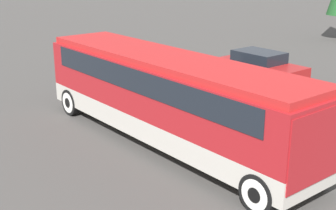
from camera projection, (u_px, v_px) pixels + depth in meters
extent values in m
plane|color=#423F3D|center=(168.00, 143.00, 15.81)|extent=(120.00, 120.00, 0.00)
cube|color=#B7B2A8|center=(168.00, 121.00, 15.57)|extent=(11.40, 2.47, 0.70)
cube|color=maroon|center=(168.00, 87.00, 15.21)|extent=(11.40, 2.47, 1.63)
cube|color=black|center=(168.00, 75.00, 15.09)|extent=(10.03, 2.51, 0.73)
cube|color=#B21E1E|center=(168.00, 59.00, 14.93)|extent=(11.17, 2.27, 0.22)
cube|color=maroon|center=(314.00, 145.00, 11.18)|extent=(0.36, 2.37, 1.87)
cylinder|color=black|center=(258.00, 193.00, 11.37)|extent=(1.04, 0.28, 1.04)
cylinder|color=silver|center=(258.00, 193.00, 11.37)|extent=(0.81, 0.30, 0.81)
cylinder|color=black|center=(258.00, 193.00, 11.37)|extent=(0.39, 0.32, 0.39)
cylinder|color=black|center=(313.00, 168.00, 12.72)|extent=(1.04, 0.28, 1.04)
cylinder|color=silver|center=(313.00, 168.00, 12.72)|extent=(0.81, 0.30, 0.81)
cylinder|color=black|center=(313.00, 168.00, 12.72)|extent=(0.39, 0.32, 0.39)
cylinder|color=black|center=(71.00, 102.00, 18.46)|extent=(1.04, 0.28, 1.04)
cylinder|color=silver|center=(71.00, 102.00, 18.46)|extent=(0.81, 0.30, 0.81)
cylinder|color=black|center=(71.00, 102.00, 18.46)|extent=(0.39, 0.32, 0.39)
cylinder|color=black|center=(119.00, 92.00, 19.81)|extent=(1.04, 0.28, 1.04)
cylinder|color=silver|center=(119.00, 92.00, 19.81)|extent=(0.81, 0.30, 0.81)
cylinder|color=black|center=(119.00, 92.00, 19.81)|extent=(0.39, 0.32, 0.39)
cube|color=black|center=(203.00, 81.00, 21.64)|extent=(4.52, 1.90, 0.55)
cube|color=black|center=(200.00, 68.00, 21.61)|extent=(2.35, 1.71, 0.55)
cylinder|color=black|center=(217.00, 97.00, 19.85)|extent=(0.65, 0.22, 0.65)
cylinder|color=black|center=(217.00, 97.00, 19.85)|extent=(0.25, 0.26, 0.25)
cylinder|color=black|center=(244.00, 90.00, 20.88)|extent=(0.65, 0.22, 0.65)
cylinder|color=black|center=(244.00, 90.00, 20.88)|extent=(0.25, 0.26, 0.25)
cylinder|color=black|center=(164.00, 80.00, 22.52)|extent=(0.65, 0.22, 0.65)
cylinder|color=black|center=(164.00, 80.00, 22.52)|extent=(0.25, 0.26, 0.25)
cylinder|color=black|center=(191.00, 75.00, 23.55)|extent=(0.65, 0.22, 0.65)
cylinder|color=black|center=(191.00, 75.00, 23.55)|extent=(0.25, 0.26, 0.25)
cube|color=maroon|center=(261.00, 69.00, 23.82)|extent=(4.64, 1.88, 0.64)
cube|color=black|center=(259.00, 57.00, 23.78)|extent=(2.41, 1.69, 0.55)
cylinder|color=black|center=(280.00, 83.00, 21.99)|extent=(0.61, 0.22, 0.61)
cylinder|color=black|center=(280.00, 83.00, 21.99)|extent=(0.23, 0.26, 0.23)
cylinder|color=black|center=(302.00, 78.00, 23.01)|extent=(0.61, 0.22, 0.61)
cylinder|color=black|center=(302.00, 78.00, 23.01)|extent=(0.23, 0.26, 0.23)
cylinder|color=black|center=(223.00, 69.00, 24.79)|extent=(0.61, 0.22, 0.61)
cylinder|color=black|center=(223.00, 69.00, 24.79)|extent=(0.23, 0.26, 0.23)
cylinder|color=black|center=(244.00, 65.00, 25.81)|extent=(0.61, 0.22, 0.61)
cylinder|color=black|center=(244.00, 65.00, 25.81)|extent=(0.23, 0.26, 0.23)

